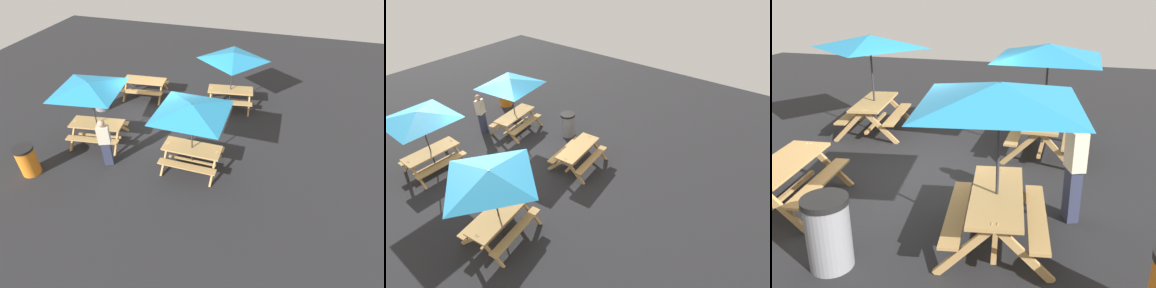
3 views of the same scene
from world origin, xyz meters
The scene contains 8 objects.
ground_plane centered at (0.00, 0.00, 0.00)m, with size 24.00×24.00×0.00m, color #232326.
picnic_table_0 centered at (2.06, 2.13, 1.99)m, with size 2.27×2.27×2.34m.
picnic_table_1 centered at (1.63, -1.90, 1.99)m, with size 2.83×2.83×2.34m.
picnic_table_2 centered at (-1.62, 1.93, 0.56)m, with size 1.92×1.67×0.81m.
picnic_table_3 centered at (-1.87, -1.54, 1.99)m, with size 2.80×2.80×2.34m.
trash_bin_gray centered at (-2.92, 0.42, 0.49)m, with size 0.59×0.59×0.98m.
trash_bin_orange centered at (-3.10, -3.60, 0.49)m, with size 0.59×0.59×0.98m.
person_standing centered at (-0.97, -2.54, 0.89)m, with size 0.42×0.34×1.67m.
Camera 1 is at (3.65, -8.73, 6.54)m, focal length 28.00 mm.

